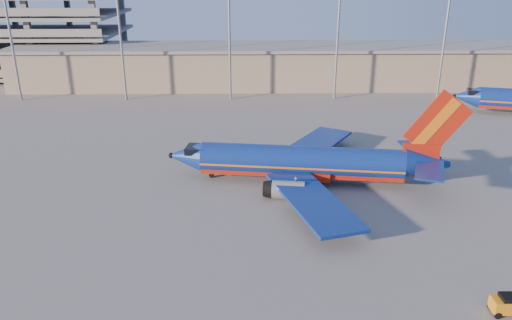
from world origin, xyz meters
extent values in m
plane|color=slate|center=(0.00, 0.00, 0.00)|extent=(220.00, 220.00, 0.00)
cube|color=gray|center=(10.00, 58.00, 4.00)|extent=(120.00, 15.00, 8.00)
cube|color=slate|center=(10.00, 58.00, 8.20)|extent=(122.00, 16.00, 0.60)
cube|color=slate|center=(-62.00, 87.00, 10.50)|extent=(1.20, 1.20, 21.00)
cylinder|color=gray|center=(-45.00, 46.00, 14.00)|extent=(0.44, 0.44, 28.00)
cylinder|color=gray|center=(-25.00, 46.00, 14.00)|extent=(0.44, 0.44, 28.00)
cylinder|color=gray|center=(-5.00, 46.00, 14.00)|extent=(0.44, 0.44, 28.00)
cylinder|color=gray|center=(15.00, 46.00, 14.00)|extent=(0.44, 0.44, 28.00)
cylinder|color=gray|center=(35.00, 46.00, 14.00)|extent=(0.44, 0.44, 28.00)
cylinder|color=navy|center=(4.32, 5.75, 2.60)|extent=(23.41, 6.73, 3.57)
cube|color=#A91D0D|center=(4.32, 5.75, 1.69)|extent=(23.31, 6.06, 1.25)
cube|color=orange|center=(4.32, 5.75, 2.36)|extent=(23.41, 6.76, 0.21)
cone|color=navy|center=(-9.14, 7.62, 2.60)|extent=(4.50, 4.09, 3.57)
cube|color=black|center=(-7.90, 7.45, 3.52)|extent=(2.64, 2.80, 0.77)
cone|color=navy|center=(18.26, 3.80, 2.94)|extent=(5.46, 4.22, 3.57)
cube|color=#A91D0D|center=(17.50, 3.91, 4.24)|extent=(4.08, 1.08, 2.12)
cube|color=#A91D0D|center=(18.83, 3.73, 7.62)|extent=(7.05, 1.28, 7.69)
cube|color=orange|center=(18.64, 3.75, 7.62)|extent=(4.72, 1.05, 6.03)
cube|color=navy|center=(18.33, 7.10, 3.47)|extent=(3.32, 6.36, 0.21)
cube|color=navy|center=(17.43, 0.61, 3.47)|extent=(4.82, 6.79, 0.21)
cube|color=navy|center=(6.92, 13.95, 1.74)|extent=(11.99, 15.23, 0.34)
cube|color=navy|center=(4.58, -2.85, 1.74)|extent=(8.77, 15.69, 0.34)
cube|color=#A91D0D|center=(4.80, 5.68, 1.30)|extent=(6.25, 4.52, 0.96)
cylinder|color=gray|center=(3.87, 10.87, 1.11)|extent=(3.72, 2.48, 2.02)
cylinder|color=gray|center=(2.48, 0.94, 1.11)|extent=(3.72, 2.48, 2.02)
cylinder|color=gray|center=(-6.18, 7.21, 0.53)|extent=(0.26, 0.26, 1.06)
cylinder|color=black|center=(-6.18, 7.21, 0.31)|extent=(0.64, 0.32, 0.62)
cylinder|color=black|center=(6.10, 8.03, 0.40)|extent=(0.88, 0.64, 0.81)
cylinder|color=black|center=(5.41, 3.06, 0.40)|extent=(0.88, 0.64, 0.81)
cone|color=navy|center=(36.31, 36.39, 2.63)|extent=(4.88, 4.54, 3.60)
cube|color=black|center=(37.54, 36.07, 3.55)|extent=(2.91, 3.05, 0.78)
cube|color=orange|center=(16.69, -18.53, 0.75)|extent=(2.10, 1.20, 1.00)
cube|color=black|center=(16.69, -18.53, 1.35)|extent=(1.00, 1.10, 0.35)
cylinder|color=black|center=(15.89, -17.98, 0.26)|extent=(0.52, 0.18, 0.52)
cylinder|color=black|center=(15.89, -19.08, 0.26)|extent=(0.52, 0.18, 0.52)
cylinder|color=black|center=(17.49, -17.98, 0.26)|extent=(0.52, 0.18, 0.52)
camera|label=1|loc=(-1.92, -47.95, 23.30)|focal=35.00mm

